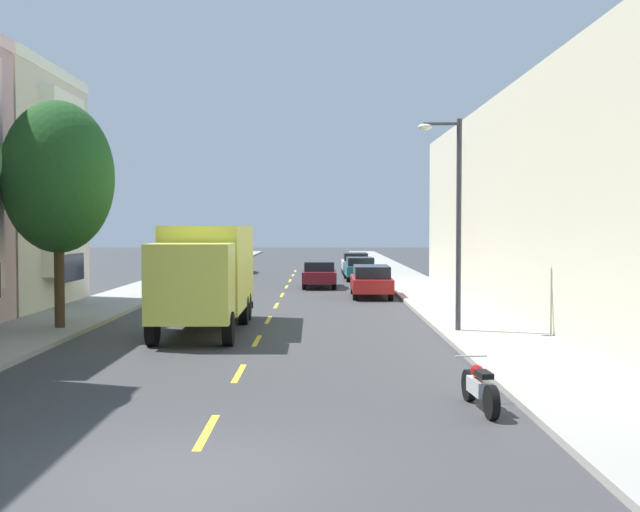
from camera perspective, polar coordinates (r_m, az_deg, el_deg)
ground_plane at (r=40.63m, az=-2.37°, el=-2.51°), size 160.00×160.00×0.00m
sidewalk_left at (r=39.61m, az=-12.83°, el=-2.58°), size 3.20×120.00×0.14m
sidewalk_right at (r=38.95m, az=7.99°, el=-2.63°), size 3.20×120.00×0.14m
lane_centerline_dashes at (r=35.16m, az=-2.78°, el=-3.24°), size 0.14×47.20×0.01m
apartment_block_opposite at (r=32.69m, az=21.54°, el=3.60°), size 10.00×36.00×8.45m
street_tree_second at (r=25.78m, az=-18.51°, el=5.51°), size 3.47×3.47×7.14m
street_lamp at (r=24.09m, az=10.04°, el=3.54°), size 1.35×0.28×6.48m
delivery_box_truck at (r=25.09m, az=-8.12°, el=-1.09°), size 2.47×8.02×3.35m
parked_wagon_red at (r=36.40m, az=4.01°, el=-1.79°), size 1.87×4.72×1.50m
parked_suv_charcoal at (r=55.59m, az=-6.31°, el=-0.23°), size 2.01×4.82×1.93m
parked_wagon_white at (r=53.81m, az=2.84°, el=-0.49°), size 1.84×4.71×1.50m
parked_sedan_teal at (r=47.68m, az=3.18°, el=-0.91°), size 1.88×4.53×1.43m
parked_sedan_navy at (r=49.21m, az=-6.92°, el=-0.82°), size 1.93×4.55×1.43m
moving_burgundy_sedan at (r=42.11m, az=0.17°, el=-1.32°), size 1.80×4.50×1.43m
parked_motorcycle at (r=14.58m, az=11.89°, el=-9.45°), size 0.62×2.05×0.90m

